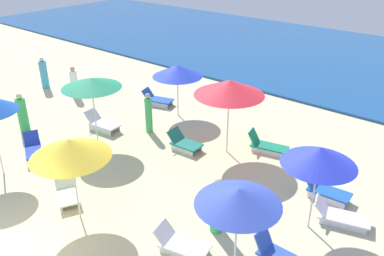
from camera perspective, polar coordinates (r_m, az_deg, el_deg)
The scene contains 22 objects.
ocean at distance 27.28m, azimuth 20.59°, elevation 8.95°, with size 60.00×15.97×0.12m, color #1B4C88.
umbrella_0 at distance 10.69m, azimuth 17.60°, elevation -3.80°, with size 1.94×1.94×2.51m.
lounge_chair_0_0 at distance 12.22m, azimuth 20.20°, elevation -11.61°, with size 1.62×1.00×0.63m.
lounge_chair_0_1 at distance 13.04m, azimuth 18.47°, elevation -8.49°, with size 1.39×0.68×0.67m.
lounge_chair_2_0 at distance 15.65m, azimuth -21.55°, elevation -2.82°, with size 1.49×1.13×0.76m.
umbrella_4 at distance 8.43m, azimuth 6.58°, elevation -9.66°, with size 1.84×1.84×2.67m.
lounge_chair_4_0 at distance 10.52m, azimuth 12.32°, elevation -17.28°, with size 1.37×0.57×0.76m.
lounge_chair_4_1 at distance 10.64m, azimuth -1.60°, elevation -16.08°, with size 1.50×0.94×0.64m.
umbrella_5 at distance 17.19m, azimuth -2.08°, elevation 8.12°, with size 2.14×2.14×2.32m.
lounge_chair_5_0 at distance 19.00m, azimuth -4.99°, elevation 4.07°, with size 1.53×1.02×0.72m.
umbrella_6 at distance 11.04m, azimuth -16.91°, elevation -2.75°, with size 2.16×2.16×2.53m.
lounge_chair_6_0 at distance 12.96m, azimuth -17.28°, elevation -8.60°, with size 1.45×1.12×0.71m.
umbrella_7 at distance 13.98m, azimuth 5.32°, elevation 5.72°, with size 2.48×2.48×2.80m.
lounge_chair_7_0 at distance 15.14m, azimuth 10.50°, elevation -2.43°, with size 1.55×0.87×0.75m.
lounge_chair_7_1 at distance 15.03m, azimuth -1.13°, elevation -2.12°, with size 1.29×0.74×0.69m.
umbrella_8 at distance 15.07m, azimuth -14.09°, elevation 6.21°, with size 2.19×2.19×2.63m.
lounge_chair_8_0 at distance 16.87m, azimuth -12.63°, elevation 0.62°, with size 1.55×0.78×0.74m.
beachgoer_0 at distance 10.94m, azimuth 3.57°, elevation -11.12°, with size 0.39×0.39×1.66m.
beachgoer_1 at distance 22.21m, azimuth -20.23°, elevation 7.18°, with size 0.49×0.49×1.63m.
beachgoer_2 at distance 17.53m, azimuth -22.88°, elevation 1.81°, with size 0.52×0.52×1.65m.
beachgoer_3 at distance 20.54m, azimuth -16.35°, elevation 6.14°, with size 0.48×0.48×1.54m.
beachgoer_5 at distance 16.20m, azimuth -6.16°, elevation 2.01°, with size 0.39×0.39×1.67m.
Camera 1 is at (8.24, -2.93, 7.39)m, focal length 37.66 mm.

